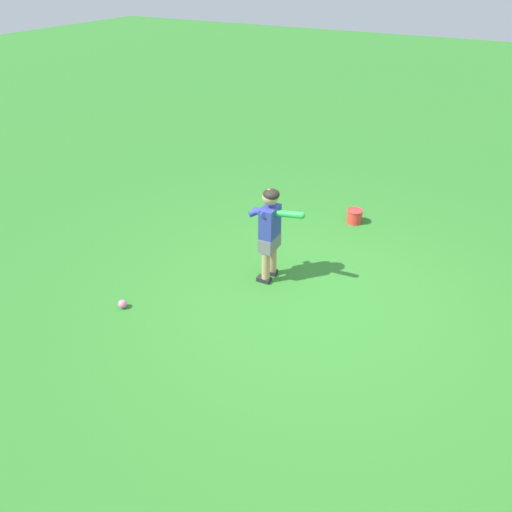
% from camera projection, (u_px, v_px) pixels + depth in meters
% --- Properties ---
extents(ground_plane, '(40.00, 40.00, 0.00)m').
position_uv_depth(ground_plane, '(310.00, 297.00, 5.19)').
color(ground_plane, '#2D7528').
extents(child_batter, '(0.63, 0.33, 1.08)m').
position_uv_depth(child_batter, '(270.00, 227.00, 5.16)').
color(child_batter, '#232328').
rests_on(child_batter, ground).
extents(play_ball_far_left, '(0.09, 0.09, 0.09)m').
position_uv_depth(play_ball_far_left, '(123.00, 304.00, 5.01)').
color(play_ball_far_left, pink).
rests_on(play_ball_far_left, ground).
extents(toy_bucket, '(0.22, 0.22, 0.19)m').
position_uv_depth(toy_bucket, '(355.00, 216.00, 6.58)').
color(toy_bucket, red).
rests_on(toy_bucket, ground).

